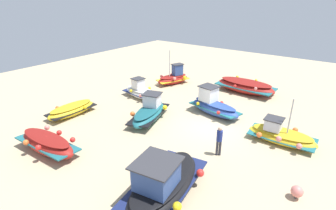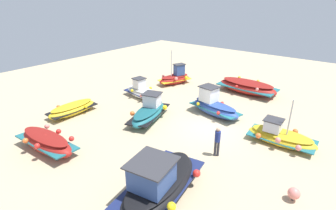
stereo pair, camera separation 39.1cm
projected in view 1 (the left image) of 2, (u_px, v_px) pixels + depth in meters
name	position (u px, v px, depth m)	size (l,w,h in m)	color
ground_plane	(211.00, 127.00, 17.67)	(49.92, 49.92, 0.00)	tan
fishing_boat_0	(281.00, 135.00, 15.73)	(2.09, 3.97, 2.92)	gold
fishing_boat_1	(245.00, 86.00, 23.62)	(2.71, 5.34, 1.12)	maroon
fishing_boat_2	(149.00, 112.00, 18.50)	(4.49, 2.75, 1.84)	#1E6670
fishing_boat_3	(174.00, 78.00, 25.83)	(3.54, 2.27, 3.40)	maroon
fishing_boat_4	(72.00, 110.00, 19.24)	(3.71, 1.76, 0.81)	gold
fishing_boat_5	(163.00, 183.00, 11.47)	(5.40, 3.06, 2.08)	black
fishing_boat_6	(47.00, 143.00, 14.71)	(2.05, 4.30, 1.11)	maroon
fishing_boat_7	(140.00, 92.00, 22.49)	(2.00, 3.58, 1.69)	white
fishing_boat_8	(214.00, 106.00, 19.32)	(2.17, 4.19, 2.10)	#2D4C9E
person_walking	(219.00, 139.00, 14.25)	(0.32, 0.32, 1.74)	#2D2D38
mooring_buoy_0	(297.00, 191.00, 11.41)	(0.52, 0.52, 0.64)	#3F3F42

